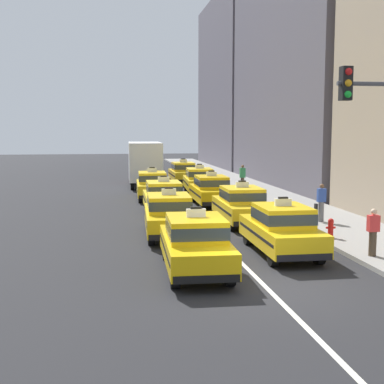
% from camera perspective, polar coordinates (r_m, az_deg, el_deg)
% --- Properties ---
extents(ground_plane, '(160.00, 160.00, 0.00)m').
position_cam_1_polar(ground_plane, '(14.16, 8.18, -10.36)').
color(ground_plane, '#232326').
extents(lane_stripe_left_right, '(0.14, 80.00, 0.01)m').
position_cam_1_polar(lane_stripe_left_right, '(33.42, -1.99, -0.37)').
color(lane_stripe_left_right, silver).
rests_on(lane_stripe_left_right, ground).
extents(sidewalk_curb, '(4.00, 90.00, 0.15)m').
position_cam_1_polar(sidewalk_curb, '(29.82, 9.96, -1.19)').
color(sidewalk_curb, gray).
rests_on(sidewalk_curb, ground).
extents(taxi_left_nearest, '(1.97, 4.62, 1.96)m').
position_cam_1_polar(taxi_left_nearest, '(15.32, 0.38, -5.57)').
color(taxi_left_nearest, black).
rests_on(taxi_left_nearest, ground).
extents(taxi_left_second, '(2.01, 4.64, 1.96)m').
position_cam_1_polar(taxi_left_second, '(20.45, -2.55, -2.45)').
color(taxi_left_second, black).
rests_on(taxi_left_second, ground).
extents(taxi_left_third, '(1.89, 4.59, 1.96)m').
position_cam_1_polar(taxi_left_third, '(25.60, -3.12, -0.59)').
color(taxi_left_third, black).
rests_on(taxi_left_third, ground).
extents(taxi_left_fourth, '(1.98, 4.62, 1.96)m').
position_cam_1_polar(taxi_left_fourth, '(31.52, -4.37, 0.79)').
color(taxi_left_fourth, black).
rests_on(taxi_left_fourth, ground).
extents(box_truck_left_fifth, '(2.45, 7.02, 3.27)m').
position_cam_1_polar(box_truck_left_fifth, '(38.90, -5.21, 3.24)').
color(box_truck_left_fifth, black).
rests_on(box_truck_left_fifth, ground).
extents(taxi_right_nearest, '(1.86, 4.58, 1.96)m').
position_cam_1_polar(taxi_right_nearest, '(17.78, 9.74, -3.94)').
color(taxi_right_nearest, black).
rests_on(taxi_right_nearest, ground).
extents(taxi_right_second, '(1.87, 4.58, 1.96)m').
position_cam_1_polar(taxi_right_second, '(23.20, 5.41, -1.37)').
color(taxi_right_second, black).
rests_on(taxi_right_second, ground).
extents(taxi_right_third, '(1.87, 4.58, 1.96)m').
position_cam_1_polar(taxi_right_third, '(28.75, 2.09, 0.23)').
color(taxi_right_third, black).
rests_on(taxi_right_third, ground).
extents(taxi_right_fourth, '(2.07, 4.65, 1.96)m').
position_cam_1_polar(taxi_right_fourth, '(34.44, 0.80, 1.31)').
color(taxi_right_fourth, black).
rests_on(taxi_right_fourth, ground).
extents(taxi_right_fifth, '(1.83, 4.56, 1.96)m').
position_cam_1_polar(taxi_right_fifth, '(40.76, -0.98, 2.16)').
color(taxi_right_fifth, black).
rests_on(taxi_right_fifth, ground).
extents(pedestrian_near_crosswalk, '(0.36, 0.24, 1.73)m').
position_cam_1_polar(pedestrian_near_crosswalk, '(34.62, 5.54, 1.57)').
color(pedestrian_near_crosswalk, '#473828').
rests_on(pedestrian_near_crosswalk, sidewalk_curb).
extents(pedestrian_mid_block, '(0.36, 0.24, 1.53)m').
position_cam_1_polar(pedestrian_mid_block, '(17.65, 19.16, -4.16)').
color(pedestrian_mid_block, '#473828').
rests_on(pedestrian_mid_block, sidewalk_curb).
extents(pedestrian_far_corner, '(0.47, 0.24, 1.67)m').
position_cam_1_polar(pedestrian_far_corner, '(23.58, 13.91, -1.15)').
color(pedestrian_far_corner, slate).
rests_on(pedestrian_far_corner, sidewalk_curb).
extents(fire_hydrant, '(0.36, 0.22, 0.73)m').
position_cam_1_polar(fire_hydrant, '(20.22, 14.90, -3.73)').
color(fire_hydrant, red).
rests_on(fire_hydrant, sidewalk_curb).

